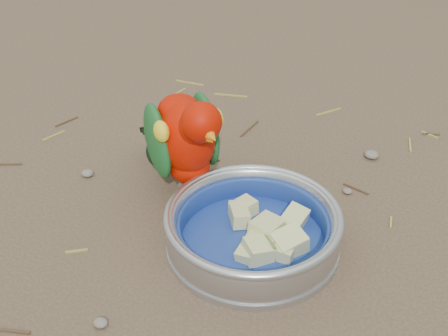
% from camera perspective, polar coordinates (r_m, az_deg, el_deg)
% --- Properties ---
extents(ground, '(60.00, 60.00, 0.00)m').
position_cam_1_polar(ground, '(0.89, -1.47, -6.49)').
color(ground, brown).
extents(food_bowl, '(0.24, 0.24, 0.02)m').
position_cam_1_polar(food_bowl, '(0.87, 2.62, -6.91)').
color(food_bowl, '#B2B2BA').
rests_on(food_bowl, ground).
extents(bowl_wall, '(0.24, 0.24, 0.04)m').
position_cam_1_polar(bowl_wall, '(0.85, 2.67, -5.38)').
color(bowl_wall, '#B2B2BA').
rests_on(bowl_wall, food_bowl).
extents(fruit_wedges, '(0.14, 0.14, 0.03)m').
position_cam_1_polar(fruit_wedges, '(0.85, 2.66, -5.75)').
color(fruit_wedges, beige).
rests_on(fruit_wedges, food_bowl).
extents(lory_parrot, '(0.24, 0.22, 0.18)m').
position_cam_1_polar(lory_parrot, '(0.92, -3.47, 2.01)').
color(lory_parrot, '#B50F00').
rests_on(lory_parrot, ground).
extents(ground_debris, '(0.90, 0.80, 0.01)m').
position_cam_1_polar(ground_debris, '(0.94, -0.56, -3.82)').
color(ground_debris, olive).
rests_on(ground_debris, ground).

